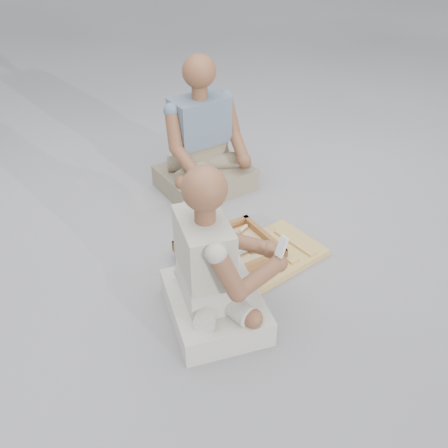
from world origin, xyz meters
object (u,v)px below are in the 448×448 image
craftsman (213,272)px  companion (203,147)px  carved_panel (269,256)px  tool_tray (229,252)px

craftsman → companion: 1.25m
craftsman → carved_panel: bearing=128.4°
tool_tray → companion: 0.86m
carved_panel → companion: companion is taller
tool_tray → craftsman: craftsman is taller
craftsman → companion: bearing=166.3°
craftsman → companion: size_ratio=0.92×
carved_panel → tool_tray: tool_tray is taller
companion → craftsman: bearing=60.6°
carved_panel → tool_tray: (-0.20, 0.10, 0.04)m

